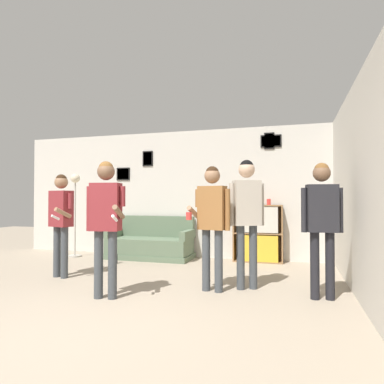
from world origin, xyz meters
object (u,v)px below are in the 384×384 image
(person_player_foreground_center, at_px, (106,214))
(person_spectator_far_right, at_px, (322,215))
(bottle_on_floor, at_px, (116,258))
(floor_lamp, at_px, (75,199))
(bookshelf, at_px, (258,233))
(person_watcher_holding_cup, at_px, (212,214))
(person_spectator_near_bookshelf, at_px, (247,209))
(drinking_cup, at_px, (269,202))
(person_player_foreground_left, at_px, (61,214))
(couch, at_px, (151,244))

(person_player_foreground_center, height_order, person_spectator_far_right, person_player_foreground_center)
(person_player_foreground_center, bearing_deg, bottle_on_floor, 115.95)
(floor_lamp, height_order, person_player_foreground_center, floor_lamp)
(bookshelf, bearing_deg, person_watcher_holding_cup, -99.12)
(person_spectator_near_bookshelf, bearing_deg, drinking_cup, 85.67)
(floor_lamp, bearing_deg, person_player_foreground_left, -60.85)
(bookshelf, relative_size, person_spectator_near_bookshelf, 0.63)
(couch, xyz_separation_m, person_spectator_far_right, (3.20, -2.13, 0.74))
(person_player_foreground_center, bearing_deg, couch, 102.32)
(floor_lamp, xyz_separation_m, person_player_foreground_center, (2.24, -2.54, -0.18))
(person_player_foreground_left, relative_size, drinking_cup, 13.94)
(drinking_cup, bearing_deg, person_watcher_holding_cup, -104.10)
(couch, xyz_separation_m, person_spectator_near_bookshelf, (2.25, -1.90, 0.81))
(bookshelf, relative_size, person_spectator_far_right, 0.66)
(person_spectator_far_right, bearing_deg, bookshelf, 113.40)
(person_spectator_near_bookshelf, bearing_deg, person_player_foreground_left, -177.38)
(floor_lamp, bearing_deg, drinking_cup, 7.07)
(person_watcher_holding_cup, bearing_deg, bookshelf, 80.88)
(couch, distance_m, person_watcher_holding_cup, 2.91)
(bookshelf, distance_m, person_spectator_near_bookshelf, 2.17)
(couch, distance_m, person_player_foreground_center, 3.01)
(person_watcher_holding_cup, distance_m, drinking_cup, 2.43)
(floor_lamp, bearing_deg, person_spectator_far_right, -20.73)
(bottle_on_floor, bearing_deg, person_spectator_far_right, -20.84)
(person_spectator_near_bookshelf, bearing_deg, bottle_on_floor, 156.59)
(person_player_foreground_center, xyz_separation_m, bottle_on_floor, (-1.02, 2.09, -0.95))
(person_spectator_far_right, bearing_deg, bottle_on_floor, 159.16)
(bookshelf, xyz_separation_m, drinking_cup, (0.21, 0.00, 0.62))
(person_player_foreground_left, bearing_deg, bottle_on_floor, 78.51)
(bookshelf, height_order, person_player_foreground_left, person_player_foreground_left)
(person_spectator_near_bookshelf, height_order, person_spectator_far_right, person_spectator_near_bookshelf)
(couch, bearing_deg, floor_lamp, -169.49)
(person_spectator_far_right, bearing_deg, couch, 146.40)
(person_spectator_near_bookshelf, distance_m, drinking_cup, 2.11)
(drinking_cup, bearing_deg, floor_lamp, -172.93)
(bookshelf, distance_m, person_player_foreground_left, 3.65)
(floor_lamp, xyz_separation_m, person_player_foreground_left, (0.97, -1.73, -0.24))
(person_player_foreground_center, height_order, bottle_on_floor, person_player_foreground_center)
(person_player_foreground_left, relative_size, person_spectator_far_right, 0.97)
(person_player_foreground_center, xyz_separation_m, drinking_cup, (1.79, 3.04, 0.12))
(person_player_foreground_center, height_order, drinking_cup, person_player_foreground_center)
(person_player_foreground_center, bearing_deg, drinking_cup, 59.60)
(couch, relative_size, bottle_on_floor, 7.00)
(person_watcher_holding_cup, relative_size, drinking_cup, 14.37)
(person_player_foreground_center, relative_size, person_watcher_holding_cup, 1.02)
(bottle_on_floor, bearing_deg, person_spectator_near_bookshelf, -23.41)
(floor_lamp, distance_m, person_watcher_holding_cup, 3.91)
(person_watcher_holding_cup, bearing_deg, person_spectator_far_right, 0.96)
(floor_lamp, height_order, person_spectator_near_bookshelf, floor_lamp)
(couch, relative_size, floor_lamp, 1.00)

